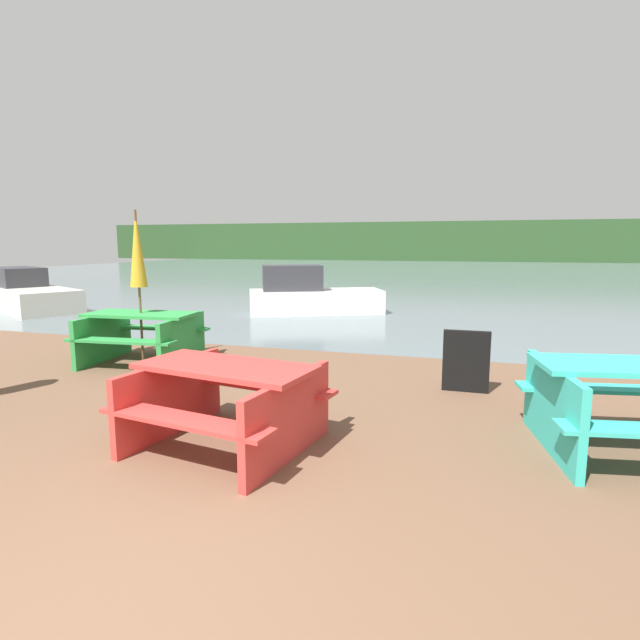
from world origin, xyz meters
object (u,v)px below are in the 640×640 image
boat_second (25,294)px  picnic_table_green (142,333)px  signboard (466,361)px  picnic_table_red (226,398)px  umbrella_gold (137,250)px  boat (310,296)px

boat_second → picnic_table_green: bearing=-5.7°
picnic_table_green → signboard: 4.69m
boat_second → signboard: (11.66, -4.55, -0.05)m
picnic_table_red → umbrella_gold: 3.85m
picnic_table_green → boat: (0.76, 5.88, -0.00)m
picnic_table_red → boat: 8.56m
picnic_table_green → picnic_table_red: bearing=-42.6°
umbrella_gold → boat: 6.05m
picnic_table_red → boat_second: size_ratio=0.41×
boat → boat_second: 7.87m
picnic_table_red → umbrella_gold: umbrella_gold is taller
picnic_table_green → umbrella_gold: umbrella_gold is taller
picnic_table_green → umbrella_gold: (-0.00, 0.00, 1.23)m
signboard → boat_second: bearing=158.7°
umbrella_gold → boat_second: umbrella_gold is taller
picnic_table_red → signboard: (2.01, 2.33, -0.07)m
boat → boat_second: boat is taller
boat_second → signboard: 12.51m
signboard → picnic_table_red: bearing=-130.9°
umbrella_gold → boat_second: (-6.97, 4.41, -1.27)m
umbrella_gold → picnic_table_red: bearing=-42.6°
umbrella_gold → boat: umbrella_gold is taller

